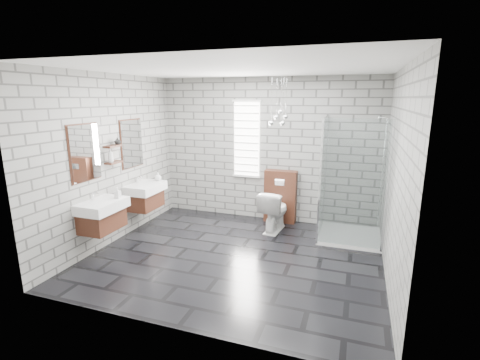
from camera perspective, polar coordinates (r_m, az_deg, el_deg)
The scene contains 20 objects.
floor at distance 5.36m, azimuth -0.78°, elevation -12.43°, with size 4.20×3.60×0.02m, color black.
ceiling at distance 4.85m, azimuth -0.88°, elevation 17.94°, with size 4.20×3.60×0.02m, color white.
wall_back at distance 6.63m, azimuth 4.47°, elevation 4.87°, with size 4.20×0.02×2.70m, color gray.
wall_front at distance 3.33m, azimuth -11.42°, elevation -3.88°, with size 4.20×0.02×2.70m, color gray.
wall_left at distance 5.97m, azimuth -20.30°, elevation 3.14°, with size 0.02×3.60×2.70m, color gray.
wall_right at distance 4.67m, azimuth 24.33°, elevation 0.14°, with size 0.02×3.60×2.70m, color gray.
vanity_left at distance 5.53m, azimuth -21.99°, elevation -4.09°, with size 0.47×0.70×1.57m.
vanity_right at distance 6.37m, azimuth -15.56°, elevation -1.39°, with size 0.47×0.70×1.57m.
shelf_lower at distance 5.88m, azimuth -19.98°, elevation 2.73°, with size 0.14×0.30×0.03m, color #4B2517.
shelf_upper at distance 5.85m, azimuth -20.18°, elevation 5.24°, with size 0.14×0.30×0.03m, color #4B2517.
window at distance 6.69m, azimuth 1.10°, elevation 6.71°, with size 0.56×0.05×1.48m.
cistern_panel at distance 6.64m, azimuth 6.64°, elevation -2.68°, with size 0.60×0.20×1.00m, color #4B2517.
flush_plate at distance 6.46m, azimuth 6.51°, elevation -0.37°, with size 0.18×0.01×0.12m, color silver.
shower_enclosure at distance 6.01m, azimuth 16.81°, elevation -4.86°, with size 1.00×1.00×2.03m.
pendant_cluster at distance 6.08m, azimuth 6.47°, elevation 10.14°, with size 0.31×0.25×0.85m.
toilet at distance 6.23m, azimuth 5.65°, elevation -4.99°, with size 0.41×0.72×0.74m, color white.
soap_bottle_a at distance 5.53m, azimuth -19.45°, elevation -1.96°, with size 0.08×0.08×0.17m, color #B2B2B2.
soap_bottle_b at distance 6.49m, azimuth -13.31°, elevation 0.55°, with size 0.12×0.12×0.15m, color #B2B2B2.
soap_bottle_c at distance 5.80m, azimuth -20.49°, elevation 3.80°, with size 0.08×0.09×0.22m, color #B2B2B2.
vase at distance 5.92m, azimuth -19.46°, elevation 6.06°, with size 0.10×0.10×0.11m, color #B2B2B2.
Camera 1 is at (1.63, -4.55, 2.32)m, focal length 26.00 mm.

